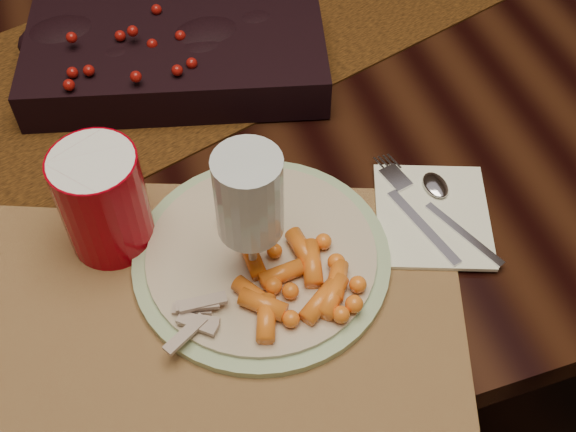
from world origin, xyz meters
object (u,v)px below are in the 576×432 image
object	(u,v)px
centerpiece	(176,52)
dinner_plate	(262,257)
turkey_shreds	(196,318)
baby_carrots	(292,277)
napkin	(432,215)
placemat_main	(264,297)
mashed_potatoes	(246,202)
wine_glass	(251,225)
dining_table	(233,249)
red_cup	(103,201)

from	to	relation	value
centerpiece	dinner_plate	xyz separation A→B (m)	(0.02, -0.32, -0.03)
turkey_shreds	baby_carrots	bearing A→B (deg)	7.59
turkey_shreds	napkin	distance (m)	0.29
placemat_main	mashed_potatoes	size ratio (longest dim) A/B	5.47
centerpiece	baby_carrots	world-z (taller)	centerpiece
dinner_plate	baby_carrots	distance (m)	0.05
placemat_main	turkey_shreds	world-z (taller)	turkey_shreds
wine_glass	napkin	bearing A→B (deg)	3.02
dining_table	wine_glass	world-z (taller)	wine_glass
mashed_potatoes	napkin	size ratio (longest dim) A/B	0.51
baby_carrots	red_cup	xyz separation A→B (m)	(-0.16, 0.13, 0.04)
placemat_main	turkey_shreds	xyz separation A→B (m)	(-0.07, -0.02, 0.03)
turkey_shreds	centerpiece	bearing A→B (deg)	79.75
mashed_potatoes	turkey_shreds	world-z (taller)	mashed_potatoes
mashed_potatoes	wine_glass	bearing A→B (deg)	-100.78
baby_carrots	mashed_potatoes	bearing A→B (deg)	100.42
wine_glass	turkey_shreds	bearing A→B (deg)	-147.71
dining_table	mashed_potatoes	bearing A→B (deg)	-96.50
mashed_potatoes	napkin	xyz separation A→B (m)	(0.20, -0.06, -0.03)
dining_table	turkey_shreds	bearing A→B (deg)	-107.58
centerpiece	mashed_potatoes	xyz separation A→B (m)	(0.02, -0.27, -0.00)
dining_table	placemat_main	distance (m)	0.51
turkey_shreds	napkin	xyz separation A→B (m)	(0.28, 0.06, -0.02)
centerpiece	dinner_plate	bearing A→B (deg)	-87.29
placemat_main	napkin	world-z (taller)	napkin
baby_carrots	napkin	bearing A→B (deg)	13.32
centerpiece	red_cup	size ratio (longest dim) A/B	3.08
centerpiece	red_cup	bearing A→B (deg)	-118.02
dinner_plate	napkin	distance (m)	0.20
centerpiece	napkin	world-z (taller)	centerpiece
red_cup	mashed_potatoes	bearing A→B (deg)	-10.53
dinner_plate	mashed_potatoes	xyz separation A→B (m)	(0.00, 0.05, 0.03)
centerpiece	turkey_shreds	size ratio (longest dim) A/B	5.48
dining_table	red_cup	xyz separation A→B (m)	(-0.17, -0.21, 0.44)
dining_table	red_cup	bearing A→B (deg)	-128.90
baby_carrots	mashed_potatoes	world-z (taller)	mashed_potatoes
placemat_main	centerpiece	bearing A→B (deg)	110.71
dining_table	mashed_potatoes	world-z (taller)	mashed_potatoes
centerpiece	placemat_main	bearing A→B (deg)	-89.38
dinner_plate	turkey_shreds	bearing A→B (deg)	-144.81
napkin	red_cup	distance (m)	0.36
wine_glass	dining_table	bearing A→B (deg)	82.54
baby_carrots	red_cup	bearing A→B (deg)	141.98
dinner_plate	baby_carrots	world-z (taller)	baby_carrots
dinner_plate	mashed_potatoes	distance (m)	0.06
dinner_plate	mashed_potatoes	size ratio (longest dim) A/B	3.66
turkey_shreds	placemat_main	bearing A→B (deg)	12.86
dining_table	baby_carrots	world-z (taller)	baby_carrots
dinner_plate	turkey_shreds	size ratio (longest dim) A/B	3.92
baby_carrots	mashed_potatoes	distance (m)	0.10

